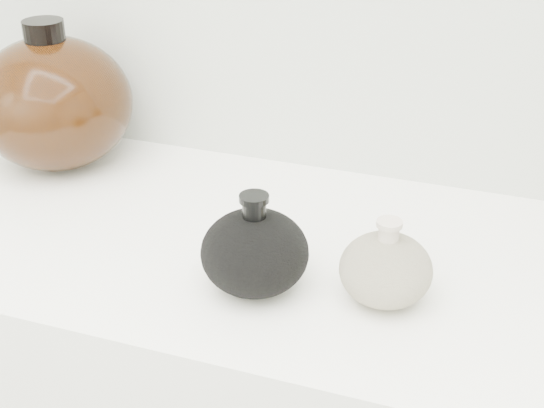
% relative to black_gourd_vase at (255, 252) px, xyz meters
% --- Properties ---
extents(black_gourd_vase, '(0.17, 0.17, 0.13)m').
position_rel_black_gourd_vase_xyz_m(black_gourd_vase, '(0.00, 0.00, 0.00)').
color(black_gourd_vase, black).
rests_on(black_gourd_vase, display_counter).
extents(cream_gourd_vase, '(0.12, 0.12, 0.11)m').
position_rel_black_gourd_vase_xyz_m(cream_gourd_vase, '(0.15, 0.03, -0.01)').
color(cream_gourd_vase, beige).
rests_on(cream_gourd_vase, display_counter).
extents(left_round_pot, '(0.28, 0.28, 0.23)m').
position_rel_black_gourd_vase_xyz_m(left_round_pot, '(-0.42, 0.23, 0.05)').
color(left_round_pot, black).
rests_on(left_round_pot, display_counter).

